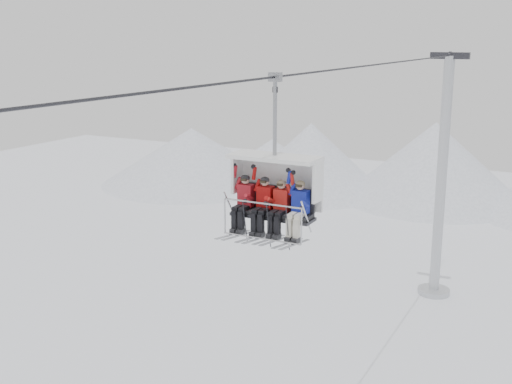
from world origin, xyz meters
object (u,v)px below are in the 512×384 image
at_px(lift_tower_right, 440,195).
at_px(skier_center_right, 280,206).
at_px(chairlift_carrier, 277,184).
at_px(skier_far_right, 299,208).
at_px(skier_center_left, 263,203).
at_px(skier_far_left, 244,201).

xyz_separation_m(lift_tower_right, skier_center_right, (0.24, -21.19, 4.40)).
height_order(chairlift_carrier, skier_far_right, chairlift_carrier).
bearing_deg(skier_center_left, skier_center_right, -0.58).
bearing_deg(chairlift_carrier, lift_tower_right, 90.00).
relative_size(skier_far_left, skier_far_right, 1.00).
xyz_separation_m(chairlift_carrier, skier_far_left, (-0.77, -0.31, -0.47)).
distance_m(skier_far_left, skier_center_left, 0.55).
xyz_separation_m(chairlift_carrier, skier_center_left, (-0.22, -0.30, -0.46)).
relative_size(skier_center_right, skier_far_right, 1.00).
bearing_deg(skier_center_right, chairlift_carrier, 127.74).
xyz_separation_m(skier_far_left, skier_far_right, (1.51, 0.00, 0.00)).
height_order(skier_center_left, skier_center_right, skier_center_left).
relative_size(skier_center_left, skier_far_right, 1.00).
bearing_deg(lift_tower_right, chairlift_carrier, -90.00).
height_order(lift_tower_right, skier_center_right, lift_tower_right).
bearing_deg(skier_center_right, lift_tower_right, 90.65).
height_order(lift_tower_right, chairlift_carrier, lift_tower_right).
relative_size(chairlift_carrier, skier_far_right, 2.36).
xyz_separation_m(lift_tower_right, skier_center_left, (-0.22, -21.19, 4.41)).
distance_m(lift_tower_right, skier_far_left, 21.66).
xyz_separation_m(lift_tower_right, skier_far_left, (-0.77, -21.19, 4.41)).
xyz_separation_m(lift_tower_right, skier_far_right, (0.74, -21.19, 4.41)).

